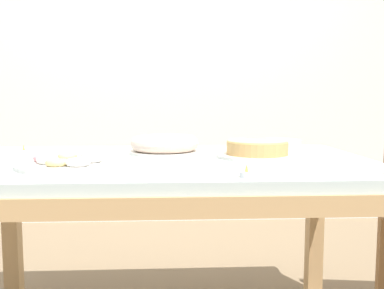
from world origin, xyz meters
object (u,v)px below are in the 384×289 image
(cake_golden_bundt, at_px, (165,145))
(tealight_near_front, at_px, (24,152))
(pastry_platter, at_px, (70,163))
(plate_stack, at_px, (277,144))
(cake_chocolate_round, at_px, (257,150))
(tealight_left_edge, at_px, (247,174))

(cake_golden_bundt, height_order, tealight_near_front, cake_golden_bundt)
(cake_golden_bundt, xyz_separation_m, pastry_platter, (-0.31, -0.33, -0.02))
(cake_golden_bundt, bearing_deg, plate_stack, 15.94)
(cake_chocolate_round, xyz_separation_m, cake_golden_bundt, (-0.35, 0.13, 0.01))
(cake_chocolate_round, relative_size, tealight_near_front, 7.76)
(pastry_platter, xyz_separation_m, tealight_left_edge, (0.54, -0.22, -0.00))
(cake_chocolate_round, height_order, tealight_near_front, cake_chocolate_round)
(plate_stack, height_order, tealight_left_edge, plate_stack)
(cake_golden_bundt, bearing_deg, cake_chocolate_round, -20.62)
(plate_stack, distance_m, tealight_left_edge, 0.74)
(pastry_platter, xyz_separation_m, tealight_near_front, (-0.26, 0.34, -0.00))
(cake_chocolate_round, relative_size, plate_stack, 1.48)
(tealight_near_front, bearing_deg, tealight_left_edge, -34.81)
(plate_stack, relative_size, tealight_left_edge, 5.25)
(cake_chocolate_round, distance_m, tealight_left_edge, 0.43)
(plate_stack, xyz_separation_m, tealight_left_edge, (-0.26, -0.69, -0.01))
(tealight_near_front, bearing_deg, pastry_platter, -52.15)
(pastry_platter, relative_size, tealight_near_front, 8.86)
(cake_chocolate_round, distance_m, tealight_near_front, 0.93)
(cake_golden_bundt, bearing_deg, tealight_left_edge, -66.67)
(cake_chocolate_round, height_order, tealight_left_edge, cake_chocolate_round)
(cake_golden_bundt, height_order, plate_stack, cake_golden_bundt)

